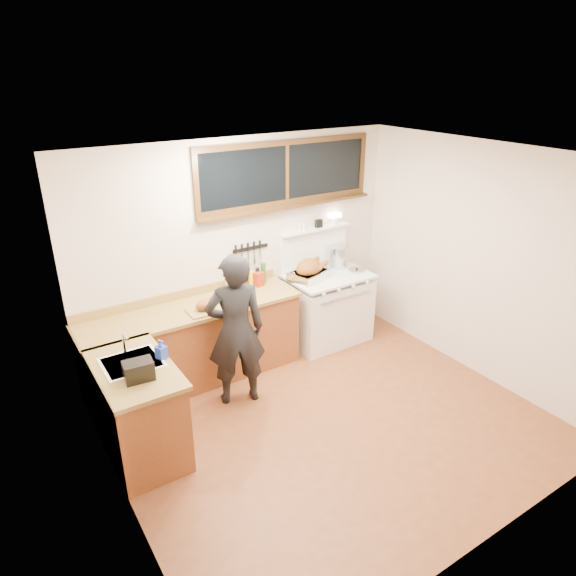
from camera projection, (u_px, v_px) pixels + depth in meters
ground_plane at (330, 423)px, 5.15m from camera, size 4.00×3.50×0.02m
room_shell at (336, 270)px, 4.49m from camera, size 4.10×3.60×2.65m
counter_back at (194, 344)px, 5.68m from camera, size 2.44×0.64×1.00m
counter_left at (138, 410)px, 4.60m from camera, size 0.64×1.09×0.90m
sink_unit at (132, 368)px, 4.51m from camera, size 0.50×0.45×0.37m
vintage_stove at (327, 306)px, 6.54m from camera, size 1.02×0.74×1.57m
back_window at (287, 180)px, 5.94m from camera, size 2.32×0.13×0.77m
left_doorway at (140, 439)px, 3.30m from camera, size 0.02×1.04×2.17m
knife_strip at (249, 249)px, 5.99m from camera, size 0.46×0.03×0.28m
man at (236, 331)px, 5.19m from camera, size 0.69×0.55×1.65m
soap_bottle at (161, 349)px, 4.52m from camera, size 0.11×0.11×0.19m
toaster at (139, 371)px, 4.23m from camera, size 0.25×0.19×0.17m
cutting_board at (205, 307)px, 5.40m from camera, size 0.38×0.29×0.13m
roast_turkey at (309, 271)px, 6.21m from camera, size 0.53×0.45×0.25m
stockpot at (338, 256)px, 6.59m from camera, size 0.32×0.32×0.27m
saucepan at (322, 268)px, 6.41m from camera, size 0.17×0.29×0.12m
pot_lid at (357, 270)px, 6.48m from camera, size 0.27×0.27×0.04m
coffee_tin at (259, 279)px, 6.02m from camera, size 0.13×0.11×0.16m
pitcher at (230, 285)px, 5.85m from camera, size 0.10×0.10×0.17m
bottle_cluster at (249, 276)px, 6.00m from camera, size 0.40×0.07×0.30m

